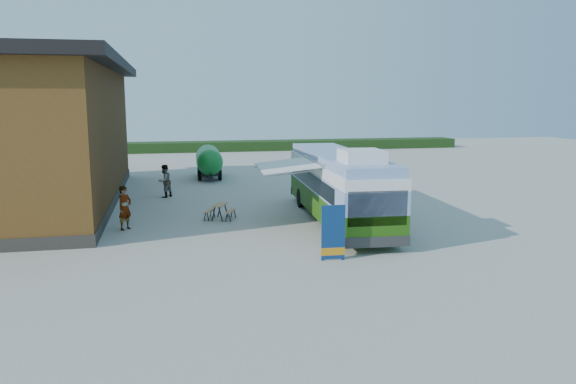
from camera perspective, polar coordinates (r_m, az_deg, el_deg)
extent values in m
plane|color=#BCB7AD|center=(22.41, -2.27, -4.76)|extent=(100.00, 100.00, 0.00)
cube|color=brown|center=(32.20, -24.40, 5.07)|extent=(8.00, 20.00, 7.00)
cube|color=black|center=(32.18, -24.87, 11.74)|extent=(9.60, 21.20, 0.50)
cube|color=#332D28|center=(32.56, -24.01, -0.63)|extent=(8.10, 20.10, 0.50)
cube|color=#264419|center=(60.75, -0.99, 4.78)|extent=(40.00, 3.00, 1.00)
cube|color=#386A11|center=(25.56, 5.08, -1.01)|extent=(3.07, 11.71, 1.06)
cube|color=#89A3D5|center=(25.40, 5.11, 1.14)|extent=(3.07, 11.71, 0.87)
cube|color=black|center=(25.61, 2.25, 1.24)|extent=(0.59, 9.65, 0.68)
cube|color=black|center=(26.18, 7.40, 1.34)|extent=(0.59, 9.65, 0.68)
cube|color=white|center=(25.32, 5.13, 2.60)|extent=(3.07, 11.71, 0.43)
cube|color=#89A3D5|center=(25.27, 5.15, 3.52)|extent=(2.91, 11.51, 0.39)
cube|color=white|center=(21.70, 7.51, 3.65)|extent=(1.64, 1.82, 0.48)
cube|color=black|center=(19.96, 9.09, -1.67)|extent=(2.17, 0.18, 1.26)
cube|color=#2D2D2D|center=(20.27, 8.96, -4.99)|extent=(2.47, 0.34, 0.39)
cube|color=#2D2D2D|center=(31.12, 2.54, 0.19)|extent=(2.47, 0.34, 0.39)
cylinder|color=black|center=(21.71, 4.72, -3.93)|extent=(0.34, 0.98, 0.97)
cylinder|color=black|center=(22.32, 10.17, -3.68)|extent=(0.34, 0.98, 0.97)
cylinder|color=black|center=(28.66, 1.33, -0.61)|extent=(0.34, 0.98, 0.97)
cylinder|color=black|center=(29.12, 5.55, -0.49)|extent=(0.34, 0.98, 0.97)
cube|color=white|center=(24.50, -0.16, 2.62)|extent=(2.64, 4.03, 0.30)
cube|color=#A5A8AD|center=(24.70, 2.64, 3.08)|extent=(0.39, 4.20, 0.15)
cylinder|color=#A5A8AD|center=(22.90, 0.47, 1.88)|extent=(2.53, 0.19, 0.31)
cylinder|color=#A5A8AD|center=(26.13, -0.71, 2.83)|extent=(2.53, 0.19, 0.31)
cube|color=navy|center=(19.30, 4.61, -4.16)|extent=(0.82, 0.08, 1.94)
cube|color=orange|center=(19.47, 4.59, -6.04)|extent=(0.84, 0.08, 0.27)
cube|color=#A5A8AD|center=(19.55, 4.58, -6.84)|extent=(0.59, 0.21, 0.06)
cylinder|color=#A5A8AD|center=(19.32, 4.60, -4.14)|extent=(0.03, 0.03, 1.94)
cube|color=#A8884F|center=(25.94, -6.94, -1.29)|extent=(0.84, 1.20, 0.04)
cube|color=#A8884F|center=(26.14, -7.99, -1.84)|extent=(0.62, 1.11, 0.03)
cube|color=#A8884F|center=(25.86, -5.85, -1.92)|extent=(0.62, 1.11, 0.03)
cube|color=black|center=(25.63, -7.57, -2.23)|extent=(0.06, 0.06, 0.68)
cube|color=black|center=(25.53, -6.86, -2.26)|extent=(0.06, 0.06, 0.68)
cube|color=black|center=(26.49, -6.99, -1.83)|extent=(0.06, 0.06, 0.68)
cube|color=black|center=(26.40, -6.30, -1.86)|extent=(0.06, 0.06, 0.68)
imported|color=#999999|center=(24.70, -16.25, -1.56)|extent=(0.79, 0.81, 1.88)
imported|color=#999999|center=(32.24, -12.43, 1.10)|extent=(1.12, 1.13, 1.85)
cylinder|color=#16792C|center=(39.52, -8.04, 3.31)|extent=(1.91, 3.96, 1.75)
sphere|color=#16792C|center=(37.59, -7.95, 3.00)|extent=(1.75, 1.75, 1.75)
sphere|color=#16792C|center=(41.46, -8.13, 3.60)|extent=(1.75, 1.75, 1.75)
cube|color=black|center=(39.61, -8.02, 2.19)|extent=(1.33, 4.13, 0.19)
cube|color=black|center=(37.12, -7.89, 1.63)|extent=(0.16, 1.17, 0.10)
cylinder|color=black|center=(38.46, -8.97, 1.73)|extent=(0.27, 0.79, 0.78)
cylinder|color=black|center=(38.50, -6.94, 1.79)|extent=(0.27, 0.79, 0.78)
cylinder|color=black|center=(40.77, -9.02, 2.17)|extent=(0.27, 0.79, 0.78)
cylinder|color=black|center=(40.81, -7.11, 2.22)|extent=(0.27, 0.79, 0.78)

